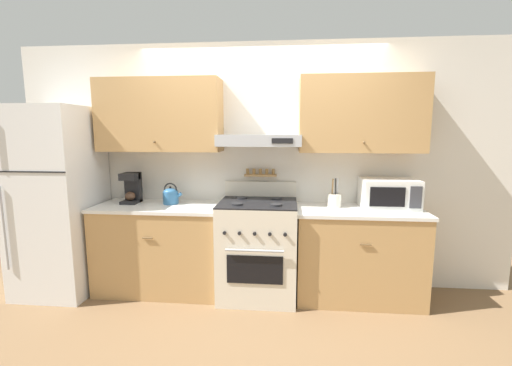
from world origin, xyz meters
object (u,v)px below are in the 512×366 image
refrigerator (58,201)px  coffee_maker (132,188)px  stove_range (258,248)px  microwave (389,193)px  utensil_crock (334,200)px  tea_kettle (171,195)px

refrigerator → coffee_maker: bearing=15.1°
stove_range → microwave: (1.27, 0.13, 0.56)m
stove_range → utensil_crock: size_ratio=3.91×
stove_range → refrigerator: 2.09m
stove_range → tea_kettle: (-0.92, 0.11, 0.50)m
refrigerator → microwave: refrigerator is taller
stove_range → utensil_crock: utensil_crock is taller
refrigerator → tea_kettle: bearing=8.1°
stove_range → refrigerator: refrigerator is taller
coffee_maker → microwave: (2.62, -0.01, -0.02)m
refrigerator → microwave: size_ratio=3.58×
microwave → coffee_maker: bearing=179.8°
tea_kettle → microwave: bearing=0.5°
tea_kettle → microwave: (2.19, 0.02, 0.05)m
stove_range → refrigerator: size_ratio=0.59×
refrigerator → utensil_crock: (2.79, 0.16, 0.03)m
coffee_maker → tea_kettle: bearing=-3.7°
stove_range → coffee_maker: (-1.34, 0.13, 0.57)m
refrigerator → microwave: (3.31, 0.18, 0.10)m
tea_kettle → utensil_crock: utensil_crock is taller
tea_kettle → coffee_maker: coffee_maker is taller
coffee_maker → stove_range: bearing=-5.7°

